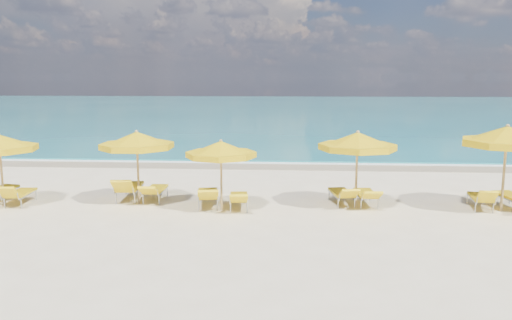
{
  "coord_description": "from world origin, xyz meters",
  "views": [
    {
      "loc": [
        1.13,
        -14.92,
        3.93
      ],
      "look_at": [
        0.0,
        1.5,
        1.2
      ],
      "focal_mm": 35.0,
      "sensor_mm": 36.0,
      "label": 1
    }
  ],
  "objects": [
    {
      "name": "ground_plane",
      "position": [
        0.0,
        0.0,
        0.0
      ],
      "size": [
        120.0,
        120.0,
        0.0
      ],
      "primitive_type": "plane",
      "color": "beige"
    },
    {
      "name": "ocean",
      "position": [
        0.0,
        48.0,
        0.0
      ],
      "size": [
        120.0,
        80.0,
        0.3
      ],
      "primitive_type": "cube",
      "color": "#146C73",
      "rests_on": "ground"
    },
    {
      "name": "wet_sand_band",
      "position": [
        0.0,
        7.4,
        0.0
      ],
      "size": [
        120.0,
        2.6,
        0.01
      ],
      "primitive_type": "cube",
      "color": "tan",
      "rests_on": "ground"
    },
    {
      "name": "foam_line",
      "position": [
        0.0,
        8.2,
        0.0
      ],
      "size": [
        120.0,
        1.2,
        0.03
      ],
      "primitive_type": "cube",
      "color": "white",
      "rests_on": "ground"
    },
    {
      "name": "whitecap_near",
      "position": [
        -6.0,
        17.0,
        0.0
      ],
      "size": [
        14.0,
        0.36,
        0.05
      ],
      "primitive_type": "cube",
      "color": "white",
      "rests_on": "ground"
    },
    {
      "name": "whitecap_far",
      "position": [
        8.0,
        24.0,
        0.0
      ],
      "size": [
        18.0,
        0.3,
        0.05
      ],
      "primitive_type": "cube",
      "color": "white",
      "rests_on": "ground"
    },
    {
      "name": "umbrella_3",
      "position": [
        -3.6,
        0.09,
        1.99
      ],
      "size": [
        3.0,
        3.0,
        2.33
      ],
      "rotation": [
        0.0,
        0.0,
        -0.39
      ],
      "color": "tan",
      "rests_on": "ground"
    },
    {
      "name": "umbrella_4",
      "position": [
        -0.9,
        -0.48,
        1.82
      ],
      "size": [
        2.27,
        2.27,
        2.13
      ],
      "rotation": [
        0.0,
        0.0,
        0.08
      ],
      "color": "tan",
      "rests_on": "ground"
    },
    {
      "name": "umbrella_5",
      "position": [
        3.15,
        0.07,
        2.02
      ],
      "size": [
        2.51,
        2.51,
        2.37
      ],
      "rotation": [
        0.0,
        0.0,
        -0.07
      ],
      "color": "tan",
      "rests_on": "ground"
    },
    {
      "name": "umbrella_6",
      "position": [
        7.42,
        -0.06,
        2.22
      ],
      "size": [
        2.71,
        2.71,
        2.6
      ],
      "rotation": [
        0.0,
        0.0,
        0.06
      ],
      "color": "tan",
      "rests_on": "ground"
    },
    {
      "name": "lounger_2_right",
      "position": [
        -7.29,
        -0.26,
        0.21
      ],
      "size": [
        0.71,
        1.69,
        0.78
      ],
      "rotation": [
        0.0,
        0.0,
        0.09
      ],
      "color": "#A5A8AD",
      "rests_on": "ground"
    },
    {
      "name": "lounger_3_left",
      "position": [
        -4.07,
        0.6,
        0.24
      ],
      "size": [
        0.82,
        1.98,
        0.9
      ],
      "rotation": [
        0.0,
        0.0,
        0.09
      ],
      "color": "#A5A8AD",
      "rests_on": "ground"
    },
    {
      "name": "lounger_3_right",
      "position": [
        -3.2,
        0.52,
        0.21
      ],
      "size": [
        0.6,
        1.74,
        0.7
      ],
      "rotation": [
        0.0,
        0.0,
        0.01
      ],
      "color": "#A5A8AD",
      "rests_on": "ground"
    },
    {
      "name": "lounger_4_left",
      "position": [
        -1.37,
        -0.12,
        0.23
      ],
      "size": [
        0.92,
        1.95,
        0.79
      ],
      "rotation": [
        0.0,
        0.0,
        0.17
      ],
      "color": "#A5A8AD",
      "rests_on": "ground"
    },
    {
      "name": "lounger_4_right",
      "position": [
        -0.4,
        -0.3,
        0.2
      ],
      "size": [
        0.71,
        1.71,
        0.68
      ],
      "rotation": [
        0.0,
        0.0,
        0.1
      ],
      "color": "#A5A8AD",
      "rests_on": "ground"
    },
    {
      "name": "lounger_5_left",
      "position": [
        2.77,
        0.42,
        0.21
      ],
      "size": [
        0.85,
        1.8,
        0.73
      ],
      "rotation": [
        0.0,
        0.0,
        0.17
      ],
      "color": "#A5A8AD",
      "rests_on": "ground"
    },
    {
      "name": "lounger_5_right",
      "position": [
        3.51,
        0.4,
        0.21
      ],
      "size": [
        0.67,
        1.78,
        0.69
      ],
      "rotation": [
        0.0,
        0.0,
        0.06
      ],
      "color": "#A5A8AD",
      "rests_on": "ground"
    },
    {
      "name": "lounger_6_left",
      "position": [
        6.9,
        0.18,
        0.2
      ],
      "size": [
        0.75,
        1.65,
        0.77
      ],
      "rotation": [
        0.0,
        0.0,
        -0.13
      ],
      "color": "#A5A8AD",
      "rests_on": "ground"
    }
  ]
}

